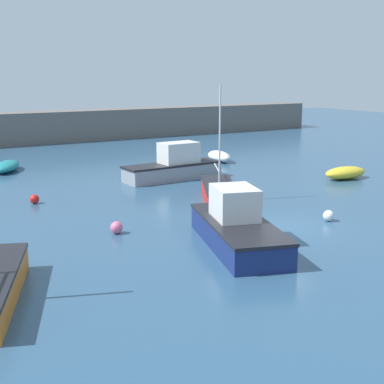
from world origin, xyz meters
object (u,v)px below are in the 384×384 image
(cabin_cruiser_white, at_px, (237,227))
(mooring_buoy_red, at_px, (34,199))
(rowboat_blue_near, at_px, (219,156))
(sailboat_tall_mast, at_px, (219,192))
(open_tender_yellow, at_px, (345,173))
(mooring_buoy_white, at_px, (329,216))
(rowboat_white_midwater, at_px, (7,166))
(mooring_buoy_pink, at_px, (117,228))
(motorboat_with_cabin, at_px, (174,166))

(cabin_cruiser_white, distance_m, mooring_buoy_red, 11.81)
(rowboat_blue_near, bearing_deg, sailboat_tall_mast, -24.10)
(rowboat_blue_near, height_order, sailboat_tall_mast, sailboat_tall_mast)
(rowboat_blue_near, relative_size, mooring_buoy_red, 6.61)
(rowboat_blue_near, xyz_separation_m, sailboat_tall_mast, (-7.02, -10.56, 0.07))
(open_tender_yellow, relative_size, mooring_buoy_white, 6.23)
(sailboat_tall_mast, xyz_separation_m, mooring_buoy_red, (-8.37, 4.27, -0.23))
(open_tender_yellow, xyz_separation_m, mooring_buoy_white, (-8.00, -6.62, -0.14))
(sailboat_tall_mast, bearing_deg, rowboat_white_midwater, -124.28)
(rowboat_blue_near, bearing_deg, open_tender_yellow, 26.98)
(rowboat_blue_near, height_order, mooring_buoy_red, rowboat_blue_near)
(rowboat_white_midwater, bearing_deg, mooring_buoy_pink, 28.57)
(motorboat_with_cabin, distance_m, mooring_buoy_white, 12.13)
(sailboat_tall_mast, relative_size, mooring_buoy_red, 12.45)
(mooring_buoy_red, xyz_separation_m, mooring_buoy_pink, (1.54, -6.94, 0.02))
(cabin_cruiser_white, bearing_deg, mooring_buoy_white, 115.21)
(rowboat_blue_near, relative_size, rowboat_white_midwater, 0.85)
(sailboat_tall_mast, xyz_separation_m, mooring_buoy_white, (2.06, -5.72, -0.22))
(open_tender_yellow, distance_m, sailboat_tall_mast, 10.10)
(mooring_buoy_red, xyz_separation_m, mooring_buoy_white, (10.43, -10.00, 0.01))
(mooring_buoy_red, distance_m, mooring_buoy_pink, 7.11)
(cabin_cruiser_white, bearing_deg, open_tender_yellow, 136.12)
(rowboat_blue_near, xyz_separation_m, cabin_cruiser_white, (-10.50, -17.02, 0.35))
(mooring_buoy_red, bearing_deg, rowboat_white_midwater, 85.43)
(sailboat_tall_mast, height_order, motorboat_with_cabin, sailboat_tall_mast)
(cabin_cruiser_white, relative_size, open_tender_yellow, 2.13)
(mooring_buoy_red, bearing_deg, open_tender_yellow, -10.40)
(rowboat_white_midwater, height_order, mooring_buoy_pink, rowboat_white_midwater)
(sailboat_tall_mast, height_order, mooring_buoy_red, sailboat_tall_mast)
(rowboat_white_midwater, bearing_deg, mooring_buoy_white, 51.65)
(rowboat_blue_near, xyz_separation_m, motorboat_with_cabin, (-6.15, -4.22, 0.42))
(rowboat_blue_near, distance_m, rowboat_white_midwater, 15.07)
(rowboat_blue_near, distance_m, mooring_buoy_red, 16.62)
(cabin_cruiser_white, relative_size, sailboat_tall_mast, 1.12)
(mooring_buoy_red, bearing_deg, mooring_buoy_pink, -77.50)
(open_tender_yellow, relative_size, mooring_buoy_red, 6.54)
(sailboat_tall_mast, distance_m, rowboat_white_midwater, 16.28)
(rowboat_blue_near, relative_size, mooring_buoy_pink, 6.04)
(mooring_buoy_white, bearing_deg, rowboat_white_midwater, 115.52)
(rowboat_blue_near, distance_m, open_tender_yellow, 10.13)
(sailboat_tall_mast, bearing_deg, cabin_cruiser_white, -0.25)
(rowboat_blue_near, bearing_deg, motorboat_with_cabin, -46.04)
(cabin_cruiser_white, relative_size, rowboat_white_midwater, 1.78)
(rowboat_blue_near, bearing_deg, mooring_buoy_red, -58.28)
(rowboat_blue_near, height_order, mooring_buoy_pink, rowboat_blue_near)
(open_tender_yellow, relative_size, motorboat_with_cabin, 0.48)
(mooring_buoy_white, relative_size, mooring_buoy_pink, 0.96)
(sailboat_tall_mast, distance_m, mooring_buoy_pink, 7.33)
(rowboat_blue_near, relative_size, mooring_buoy_white, 6.30)
(motorboat_with_cabin, distance_m, mooring_buoy_pink, 11.85)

